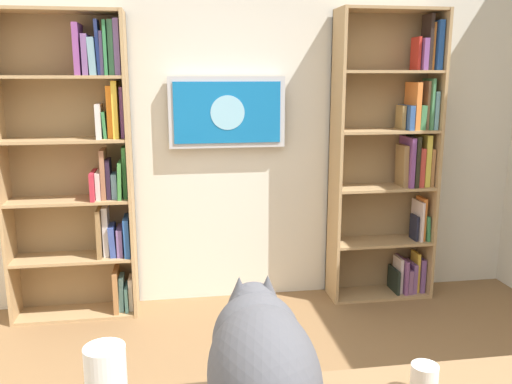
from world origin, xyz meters
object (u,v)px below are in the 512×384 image
wall_mounted_tv (227,112)px  cat (261,365)px  coffee_mug (424,380)px  bookshelf_right (83,165)px  bookshelf_left (395,159)px

wall_mounted_tv → cat: wall_mounted_tv is taller
wall_mounted_tv → coffee_mug: wall_mounted_tv is taller
coffee_mug → bookshelf_right: bearing=-61.4°
wall_mounted_tv → coffee_mug: size_ratio=8.49×
bookshelf_left → cat: size_ratio=3.45×
bookshelf_left → coffee_mug: size_ratio=21.82×
bookshelf_left → coffee_mug: bookshelf_left is taller
bookshelf_left → bookshelf_right: size_ratio=1.02×
bookshelf_left → wall_mounted_tv: bookshelf_left is taller
bookshelf_right → wall_mounted_tv: (-0.98, -0.08, 0.33)m
bookshelf_left → bookshelf_right: (2.21, -0.00, 0.02)m
bookshelf_right → coffee_mug: (-1.30, 2.37, -0.28)m
wall_mounted_tv → cat: (0.18, 2.55, -0.47)m
bookshelf_left → coffee_mug: (0.91, 2.37, -0.27)m
bookshelf_right → coffee_mug: size_ratio=21.38×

